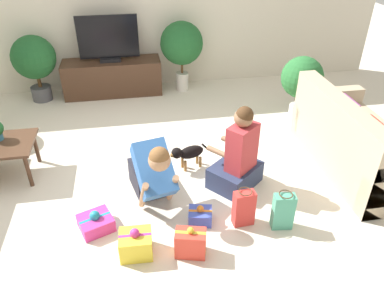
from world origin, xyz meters
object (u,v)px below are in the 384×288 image
Objects in this scene: gift_box_b at (136,244)px; gift_bag_b at (244,208)px; person_sitting at (238,159)px; potted_plant_back_left at (34,60)px; gift_box_d at (200,216)px; tv at (109,41)px; tv_console at (113,77)px; gift_box_c at (96,222)px; sofa_right at (356,143)px; gift_box_a at (191,243)px; potted_plant_back_right at (182,45)px; person_kneeling at (152,172)px; gift_bag_a at (283,211)px; dog at (188,153)px; potted_plant_corner_right at (302,79)px.

gift_bag_b is at bearing 11.26° from gift_box_b.
gift_bag_b is (-0.10, -0.58, -0.15)m from person_sitting.
gift_box_d is (1.92, -3.09, -0.58)m from potted_plant_back_left.
tv reaches higher than gift_box_d.
tv_console reaches higher than gift_box_d.
gift_box_c is (-1.46, -0.41, -0.27)m from person_sitting.
sofa_right reaches higher than gift_box_d.
gift_box_a is 0.93m from gift_box_c.
gift_box_a is (-2.05, -0.97, -0.18)m from sofa_right.
potted_plant_back_right is at bearing -125.69° from person_sitting.
tv is 3.33m from gift_box_d.
gift_bag_b is (2.31, -3.18, -0.46)m from potted_plant_back_left.
sofa_right reaches higher than gift_box_c.
person_kneeling is (-0.71, -2.71, -0.40)m from potted_plant_back_right.
tv_console is 1.67× the size of tv.
tv is at bearing 100.57° from gift_box_a.
gift_bag_a is (0.73, -0.20, 0.12)m from gift_box_d.
person_kneeling is 0.68m from dog.
person_sitting is 0.74m from gift_box_d.
potted_plant_back_right reaches higher than gift_box_a.
potted_plant_back_right reaches higher than person_sitting.
tv_console is at bearing 110.46° from gift_bag_b.
gift_box_d is (0.81, -3.14, -0.79)m from tv.
dog is (0.84, -2.26, -0.65)m from tv.
dog is (-1.72, -0.94, -0.39)m from potted_plant_corner_right.
dog is at bearing -151.33° from potted_plant_corner_right.
gift_box_d is at bearing 4.60° from person_sitting.
sofa_right is 6.12× the size of gift_box_b.
sofa_right is 2.99m from potted_plant_back_right.
tv is 2.49m from dog.
potted_plant_back_left reaches higher than tv_console.
potted_plant_corner_right is at bearing 63.45° from gift_bag_a.
gift_box_c is 1.45× the size of gift_box_d.
tv is 0.90× the size of potted_plant_back_left.
dog is (-0.47, 0.40, -0.14)m from person_sitting.
sofa_right is 1.74× the size of potted_plant_back_left.
sofa_right is 4.56m from potted_plant_back_left.
potted_plant_corner_right is at bearing 49.12° from gift_box_a.
gift_bag_b is at bearing 162.59° from gift_bag_a.
tv_console is at bearing 177.41° from potted_plant_back_right.
potted_plant_back_right is 2.82× the size of gift_bag_a.
potted_plant_back_right reaches higher than potted_plant_back_left.
person_sitting is at bearing 33.89° from dog.
gift_box_d is (0.97, -0.07, -0.00)m from gift_box_c.
gift_box_c is (-0.16, -3.06, -0.20)m from tv_console.
gift_box_b is at bearing -176.02° from gift_bag_a.
tv_console is at bearing 114.87° from gift_bag_a.
sofa_right is 2.28m from gift_box_a.
gift_box_a is 0.76× the size of gift_bag_a.
sofa_right is at bearing -7.21° from person_kneeling.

